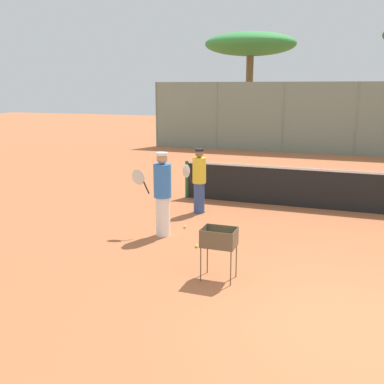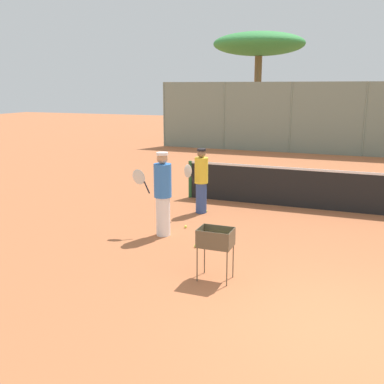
{
  "view_description": "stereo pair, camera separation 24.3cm",
  "coord_description": "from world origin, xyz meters",
  "px_view_note": "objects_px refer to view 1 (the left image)",
  "views": [
    {
      "loc": [
        -0.1,
        -5.76,
        3.15
      ],
      "look_at": [
        -3.17,
        2.8,
        1.0
      ],
      "focal_mm": 42.0,
      "sensor_mm": 36.0,
      "label": 1
    },
    {
      "loc": [
        0.13,
        -5.68,
        3.15
      ],
      "look_at": [
        -3.17,
        2.8,
        1.0
      ],
      "focal_mm": 42.0,
      "sensor_mm": 36.0,
      "label": 2
    }
  ],
  "objects_px": {
    "tennis_net": "(352,190)",
    "player_white_outfit": "(199,180)",
    "ball_cart": "(218,242)",
    "parked_car": "(268,130)",
    "player_red_cap": "(162,193)"
  },
  "relations": [
    {
      "from": "tennis_net",
      "to": "player_white_outfit",
      "type": "relative_size",
      "value": 5.56
    },
    {
      "from": "tennis_net",
      "to": "ball_cart",
      "type": "relative_size",
      "value": 10.27
    },
    {
      "from": "tennis_net",
      "to": "ball_cart",
      "type": "height_order",
      "value": "tennis_net"
    },
    {
      "from": "player_white_outfit",
      "to": "parked_car",
      "type": "bearing_deg",
      "value": -158.17
    },
    {
      "from": "tennis_net",
      "to": "player_red_cap",
      "type": "xyz_separation_m",
      "value": [
        -3.82,
        -3.37,
        0.38
      ]
    },
    {
      "from": "parked_car",
      "to": "player_white_outfit",
      "type": "bearing_deg",
      "value": -85.89
    },
    {
      "from": "player_white_outfit",
      "to": "ball_cart",
      "type": "distance_m",
      "value": 4.08
    },
    {
      "from": "tennis_net",
      "to": "player_red_cap",
      "type": "height_order",
      "value": "player_red_cap"
    },
    {
      "from": "parked_car",
      "to": "tennis_net",
      "type": "bearing_deg",
      "value": -71.37
    },
    {
      "from": "tennis_net",
      "to": "parked_car",
      "type": "xyz_separation_m",
      "value": [
        -4.78,
        14.17,
        0.1
      ]
    },
    {
      "from": "ball_cart",
      "to": "player_white_outfit",
      "type": "bearing_deg",
      "value": 113.36
    },
    {
      "from": "tennis_net",
      "to": "player_white_outfit",
      "type": "bearing_deg",
      "value": -158.94
    },
    {
      "from": "tennis_net",
      "to": "parked_car",
      "type": "height_order",
      "value": "parked_car"
    },
    {
      "from": "tennis_net",
      "to": "player_white_outfit",
      "type": "height_order",
      "value": "player_white_outfit"
    },
    {
      "from": "player_white_outfit",
      "to": "player_red_cap",
      "type": "distance_m",
      "value": 1.97
    }
  ]
}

